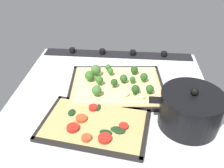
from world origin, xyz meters
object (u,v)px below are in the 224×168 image
object	(u,v)px
baking_tray_front	(117,87)
veggie_pizza_back	(95,124)
broccoli_pizza	(116,84)
baking_tray_back	(95,125)
cooking_pot	(190,110)

from	to	relation	value
baking_tray_front	veggie_pizza_back	xyz separation A→B (cm)	(5.46, 22.00, 0.73)
broccoli_pizza	baking_tray_back	xyz separation A→B (cm)	(5.21, 21.76, -1.58)
baking_tray_front	baking_tray_back	bearing A→B (deg)	75.82
baking_tray_front	cooking_pot	size ratio (longest dim) A/B	1.51
cooking_pot	baking_tray_back	bearing A→B (deg)	6.98
broccoli_pizza	baking_tray_front	bearing A→B (deg)	179.91
baking_tray_front	cooking_pot	distance (cm)	30.70
baking_tray_back	broccoli_pizza	bearing A→B (deg)	-103.47
baking_tray_front	baking_tray_back	distance (cm)	22.44
baking_tray_back	cooking_pot	distance (cm)	30.37
broccoli_pizza	cooking_pot	xyz separation A→B (cm)	(-24.41, 18.13, 4.04)
broccoli_pizza	baking_tray_back	size ratio (longest dim) A/B	1.01
broccoli_pizza	cooking_pot	bearing A→B (deg)	143.40
baking_tray_front	cooking_pot	bearing A→B (deg)	143.07
baking_tray_back	veggie_pizza_back	world-z (taller)	veggie_pizza_back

